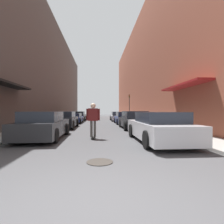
{
  "coord_description": "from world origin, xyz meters",
  "views": [
    {
      "loc": [
        0.02,
        -2.45,
        1.36
      ],
      "look_at": [
        1.1,
        11.51,
        1.28
      ],
      "focal_mm": 28.0,
      "sensor_mm": 36.0,
      "label": 1
    }
  ],
  "objects_px": {
    "parked_car_right_1": "(134,120)",
    "parked_car_right_2": "(124,118)",
    "parked_car_left_0": "(44,126)",
    "traffic_light": "(129,104)",
    "parked_car_right_0": "(158,127)",
    "skateboarder": "(93,117)",
    "parked_car_left_1": "(64,120)",
    "parked_car_left_2": "(74,118)",
    "manhole_cover": "(100,162)",
    "parked_car_right_3": "(118,116)",
    "parked_car_left_3": "(78,116)"
  },
  "relations": [
    {
      "from": "skateboarder",
      "to": "parked_car_right_1",
      "type": "bearing_deg",
      "value": 56.77
    },
    {
      "from": "parked_car_right_0",
      "to": "traffic_light",
      "type": "height_order",
      "value": "traffic_light"
    },
    {
      "from": "parked_car_left_3",
      "to": "skateboarder",
      "type": "height_order",
      "value": "skateboarder"
    },
    {
      "from": "skateboarder",
      "to": "traffic_light",
      "type": "bearing_deg",
      "value": 74.24
    },
    {
      "from": "parked_car_right_3",
      "to": "parked_car_left_2",
      "type": "bearing_deg",
      "value": -141.8
    },
    {
      "from": "parked_car_right_2",
      "to": "traffic_light",
      "type": "bearing_deg",
      "value": 75.78
    },
    {
      "from": "parked_car_left_0",
      "to": "parked_car_left_1",
      "type": "bearing_deg",
      "value": 91.02
    },
    {
      "from": "parked_car_right_2",
      "to": "parked_car_left_0",
      "type": "bearing_deg",
      "value": -119.28
    },
    {
      "from": "parked_car_left_1",
      "to": "parked_car_left_2",
      "type": "relative_size",
      "value": 1.07
    },
    {
      "from": "parked_car_right_3",
      "to": "parked_car_left_1",
      "type": "bearing_deg",
      "value": -119.2
    },
    {
      "from": "parked_car_right_3",
      "to": "parked_car_left_3",
      "type": "bearing_deg",
      "value": 173.17
    },
    {
      "from": "parked_car_left_0",
      "to": "traffic_light",
      "type": "relative_size",
      "value": 1.19
    },
    {
      "from": "parked_car_left_3",
      "to": "parked_car_right_0",
      "type": "relative_size",
      "value": 0.98
    },
    {
      "from": "parked_car_right_1",
      "to": "parked_car_left_1",
      "type": "bearing_deg",
      "value": 168.27
    },
    {
      "from": "parked_car_right_1",
      "to": "traffic_light",
      "type": "relative_size",
      "value": 1.2
    },
    {
      "from": "parked_car_left_3",
      "to": "skateboarder",
      "type": "distance_m",
      "value": 16.28
    },
    {
      "from": "parked_car_left_2",
      "to": "parked_car_left_3",
      "type": "relative_size",
      "value": 0.89
    },
    {
      "from": "manhole_cover",
      "to": "skateboarder",
      "type": "bearing_deg",
      "value": 94.2
    },
    {
      "from": "parked_car_left_3",
      "to": "parked_car_right_1",
      "type": "xyz_separation_m",
      "value": [
        5.53,
        -11.54,
        0.01
      ]
    },
    {
      "from": "parked_car_right_1",
      "to": "parked_car_right_2",
      "type": "xyz_separation_m",
      "value": [
        0.0,
        5.2,
        -0.04
      ]
    },
    {
      "from": "parked_car_left_0",
      "to": "parked_car_right_0",
      "type": "relative_size",
      "value": 0.93
    },
    {
      "from": "parked_car_left_0",
      "to": "parked_car_right_3",
      "type": "distance_m",
      "value": 16.19
    },
    {
      "from": "parked_car_right_0",
      "to": "manhole_cover",
      "type": "bearing_deg",
      "value": -132.14
    },
    {
      "from": "parked_car_right_1",
      "to": "manhole_cover",
      "type": "height_order",
      "value": "parked_car_right_1"
    },
    {
      "from": "parked_car_left_1",
      "to": "manhole_cover",
      "type": "distance_m",
      "value": 10.12
    },
    {
      "from": "parked_car_left_1",
      "to": "manhole_cover",
      "type": "bearing_deg",
      "value": -73.84
    },
    {
      "from": "skateboarder",
      "to": "traffic_light",
      "type": "height_order",
      "value": "traffic_light"
    },
    {
      "from": "parked_car_left_3",
      "to": "traffic_light",
      "type": "distance_m",
      "value": 7.8
    },
    {
      "from": "parked_car_left_0",
      "to": "manhole_cover",
      "type": "distance_m",
      "value": 5.01
    },
    {
      "from": "parked_car_left_0",
      "to": "parked_car_right_1",
      "type": "bearing_deg",
      "value": 39.28
    },
    {
      "from": "parked_car_left_1",
      "to": "skateboarder",
      "type": "relative_size",
      "value": 2.52
    },
    {
      "from": "parked_car_left_1",
      "to": "parked_car_left_2",
      "type": "distance_m",
      "value": 5.46
    },
    {
      "from": "parked_car_right_3",
      "to": "skateboarder",
      "type": "xyz_separation_m",
      "value": [
        -2.93,
        -15.41,
        0.47
      ]
    },
    {
      "from": "parked_car_right_3",
      "to": "parked_car_left_0",
      "type": "bearing_deg",
      "value": -109.28
    },
    {
      "from": "parked_car_right_3",
      "to": "parked_car_right_2",
      "type": "bearing_deg",
      "value": -89.6
    },
    {
      "from": "parked_car_left_3",
      "to": "parked_car_right_3",
      "type": "bearing_deg",
      "value": -6.83
    },
    {
      "from": "parked_car_left_3",
      "to": "manhole_cover",
      "type": "xyz_separation_m",
      "value": [
        2.86,
        -20.11,
        -0.63
      ]
    },
    {
      "from": "parked_car_left_2",
      "to": "parked_car_right_3",
      "type": "bearing_deg",
      "value": 38.2
    },
    {
      "from": "parked_car_left_0",
      "to": "parked_car_left_1",
      "type": "height_order",
      "value": "parked_car_left_0"
    },
    {
      "from": "parked_car_right_3",
      "to": "parked_car_right_0",
      "type": "bearing_deg",
      "value": -90.15
    },
    {
      "from": "parked_car_left_0",
      "to": "parked_car_left_3",
      "type": "relative_size",
      "value": 0.95
    },
    {
      "from": "parked_car_right_1",
      "to": "parked_car_right_2",
      "type": "height_order",
      "value": "parked_car_right_1"
    },
    {
      "from": "parked_car_left_1",
      "to": "parked_car_right_0",
      "type": "distance_m",
      "value": 8.72
    },
    {
      "from": "parked_car_right_0",
      "to": "parked_car_right_1",
      "type": "bearing_deg",
      "value": 89.21
    },
    {
      "from": "parked_car_left_0",
      "to": "parked_car_right_1",
      "type": "xyz_separation_m",
      "value": [
        5.38,
        4.4,
        0.0
      ]
    },
    {
      "from": "parked_car_left_3",
      "to": "skateboarder",
      "type": "xyz_separation_m",
      "value": [
        2.56,
        -16.07,
        0.44
      ]
    },
    {
      "from": "parked_car_left_2",
      "to": "manhole_cover",
      "type": "xyz_separation_m",
      "value": [
        2.82,
        -15.16,
        -0.55
      ]
    },
    {
      "from": "parked_car_right_0",
      "to": "skateboarder",
      "type": "xyz_separation_m",
      "value": [
        -2.89,
        1.18,
        0.43
      ]
    },
    {
      "from": "parked_car_left_2",
      "to": "skateboarder",
      "type": "distance_m",
      "value": 11.42
    },
    {
      "from": "parked_car_right_0",
      "to": "parked_car_right_1",
      "type": "xyz_separation_m",
      "value": [
        0.08,
        5.7,
        0.0
      ]
    }
  ]
}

